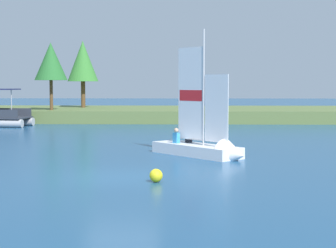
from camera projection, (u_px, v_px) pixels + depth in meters
ground_plane at (122, 177)px, 19.02m from camera, size 200.00×200.00×0.00m
shore_bank at (160, 114)px, 49.41m from camera, size 80.00×11.70×1.00m
shoreline_tree_centre at (51, 62)px, 45.48m from camera, size 2.65×2.65×5.49m
shoreline_tree_midright at (83, 61)px, 50.43m from camera, size 2.76×2.76×6.00m
sailboat at (208, 147)px, 24.23m from camera, size 4.37×4.60×5.89m
channel_buoy at (156, 175)px, 18.08m from camera, size 0.43×0.43×0.43m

